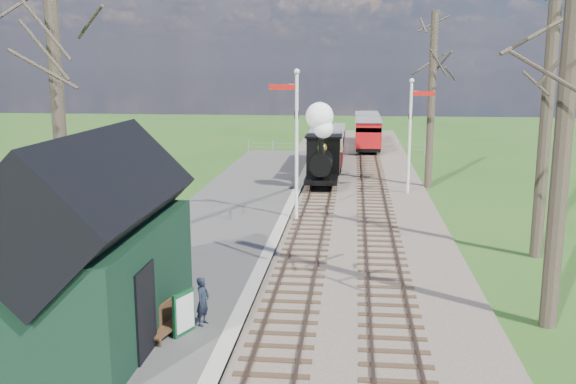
% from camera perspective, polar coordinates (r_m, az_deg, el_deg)
% --- Properties ---
extents(distant_hills, '(114.40, 48.00, 22.02)m').
position_cam_1_polar(distant_hills, '(77.38, 5.53, -5.65)').
color(distant_hills, '#385B23').
rests_on(distant_hills, ground).
extents(ballast_bed, '(8.00, 60.00, 0.10)m').
position_cam_1_polar(ballast_bed, '(32.25, 5.26, -0.07)').
color(ballast_bed, brown).
rests_on(ballast_bed, ground).
extents(track_near, '(1.60, 60.00, 0.15)m').
position_cam_1_polar(track_near, '(32.28, 2.95, 0.07)').
color(track_near, brown).
rests_on(track_near, ground).
extents(track_far, '(1.60, 60.00, 0.15)m').
position_cam_1_polar(track_far, '(32.25, 7.57, -0.03)').
color(track_far, brown).
rests_on(track_far, ground).
extents(platform, '(5.00, 44.00, 0.20)m').
position_cam_1_polar(platform, '(24.97, -6.09, -3.37)').
color(platform, '#474442').
rests_on(platform, ground).
extents(coping_strip, '(0.40, 44.00, 0.21)m').
position_cam_1_polar(coping_strip, '(24.61, -0.83, -3.52)').
color(coping_strip, '#B2AD9E').
rests_on(coping_strip, ground).
extents(station_shed, '(3.25, 6.30, 4.78)m').
position_cam_1_polar(station_shed, '(15.41, -16.91, -4.85)').
color(station_shed, black).
rests_on(station_shed, platform).
extents(semaphore_near, '(1.22, 0.24, 6.22)m').
position_cam_1_polar(semaphore_near, '(25.87, 0.62, 5.15)').
color(semaphore_near, silver).
rests_on(semaphore_near, ground).
extents(semaphore_far, '(1.22, 0.24, 5.72)m').
position_cam_1_polar(semaphore_far, '(31.88, 10.93, 5.64)').
color(semaphore_far, silver).
rests_on(semaphore_far, ground).
extents(bare_trees, '(15.51, 22.39, 12.00)m').
position_cam_1_polar(bare_trees, '(19.75, 5.17, 7.77)').
color(bare_trees, '#382D23').
rests_on(bare_trees, ground).
extents(fence_line, '(12.60, 0.08, 1.00)m').
position_cam_1_polar(fence_line, '(46.01, 4.25, 4.03)').
color(fence_line, slate).
rests_on(fence_line, ground).
extents(locomotive, '(1.75, 4.08, 4.37)m').
position_cam_1_polar(locomotive, '(33.09, 3.07, 3.72)').
color(locomotive, black).
rests_on(locomotive, ground).
extents(coach, '(2.04, 6.99, 2.15)m').
position_cam_1_polar(coach, '(39.16, 3.53, 4.12)').
color(coach, black).
rests_on(coach, ground).
extents(red_carriage_a, '(1.87, 4.63, 1.97)m').
position_cam_1_polar(red_carriage_a, '(46.83, 7.13, 5.13)').
color(red_carriage_a, black).
rests_on(red_carriage_a, ground).
extents(red_carriage_b, '(1.87, 4.63, 1.97)m').
position_cam_1_polar(red_carriage_b, '(52.30, 7.01, 5.78)').
color(red_carriage_b, black).
rests_on(red_carriage_b, ground).
extents(sign_board, '(0.36, 0.68, 1.05)m').
position_cam_1_polar(sign_board, '(15.41, -9.25, -10.56)').
color(sign_board, '#0E4120').
rests_on(sign_board, platform).
extents(bench, '(0.64, 1.32, 0.73)m').
position_cam_1_polar(bench, '(15.45, -11.08, -11.29)').
color(bench, '#4C301B').
rests_on(bench, platform).
extents(person, '(0.39, 0.50, 1.20)m').
position_cam_1_polar(person, '(15.84, -7.58, -9.60)').
color(person, '#1A202E').
rests_on(person, platform).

